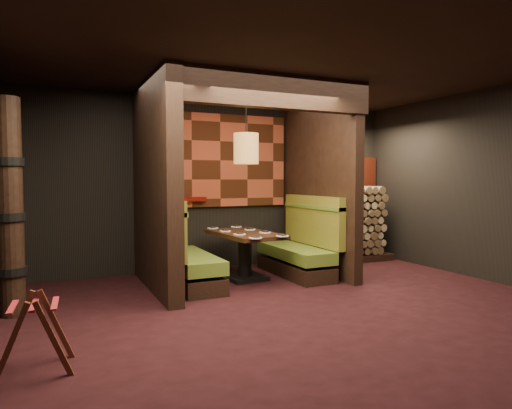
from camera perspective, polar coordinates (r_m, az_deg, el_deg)
The scene contains 20 objects.
floor at distance 5.49m, azimuth 5.81°, elevation -12.91°, with size 6.50×5.50×0.02m, color black.
ceiling at distance 5.44m, azimuth 6.00°, elevation 17.54°, with size 6.50×5.50×0.02m, color black.
wall_back at distance 7.78m, azimuth -4.49°, elevation 2.59°, with size 6.50×0.02×2.85m, color black.
wall_right at distance 7.48m, azimuth 27.98°, elevation 2.18°, with size 0.02×5.50×2.85m, color black.
partition_left at distance 6.33m, azimuth -12.53°, elevation 2.36°, with size 0.20×2.20×2.85m, color black.
partition_right at distance 7.40m, azimuth 7.89°, elevation 2.53°, with size 0.15×2.10×2.85m, color black.
header_beam at distance 5.98m, azimuth 2.25°, elevation 13.99°, with size 2.85×0.18×0.44m, color black.
tapa_back_panel at distance 7.73m, azimuth -4.55°, elevation 5.51°, with size 2.40×0.06×1.55m, color #B0482D.
tapa_side_panel at distance 6.54m, azimuth -11.87°, elevation 6.12°, with size 0.04×1.85×1.45m, color #B0482D.
lacquer_shelf at distance 7.49m, azimuth -8.50°, elevation 0.66°, with size 0.60×0.12×0.07m, color #630E08.
booth_bench_left at distance 6.52m, azimuth -9.06°, elevation -6.63°, with size 0.68×1.60×1.14m.
booth_bench_right at distance 7.25m, azimuth 5.57°, elevation -5.60°, with size 0.68×1.60×1.14m.
dining_table at distance 6.86m, azimuth -1.40°, elevation -5.42°, with size 0.85×1.41×0.72m.
place_settings at distance 6.83m, azimuth -1.40°, elevation -3.38°, with size 0.73×1.60×0.03m.
pendant_lamp at distance 6.75m, azimuth -1.24°, elevation 7.00°, with size 0.37×0.37×1.12m.
luggage_rack at distance 4.12m, azimuth -25.93°, elevation -13.99°, with size 0.62×0.46×0.65m.
totem_column at distance 5.66m, azimuth -28.35°, elevation -0.48°, with size 0.31×0.31×2.40m.
firewood_stack at distance 8.53m, azimuth 11.09°, elevation -2.40°, with size 1.73×0.70×1.36m.
mosaic_header at distance 8.76m, azimuth 9.90°, elevation 4.05°, with size 1.83×0.10×0.56m, color maroon.
bay_front_post at distance 7.67m, azimuth 7.41°, elevation 2.56°, with size 0.08×0.08×2.85m, color black.
Camera 1 is at (-2.68, -4.54, 1.52)m, focal length 32.00 mm.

